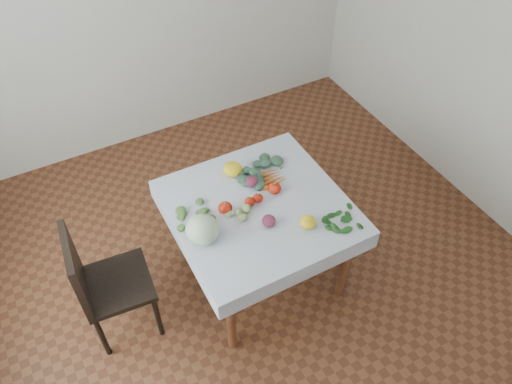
# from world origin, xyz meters

# --- Properties ---
(ground) EXTENTS (4.00, 4.00, 0.00)m
(ground) POSITION_xyz_m (0.00, 0.00, 0.00)
(ground) COLOR brown
(table) EXTENTS (1.00, 1.00, 0.75)m
(table) POSITION_xyz_m (0.00, 0.00, 0.65)
(table) COLOR brown
(table) RESTS_ON ground
(tablecloth) EXTENTS (1.12, 1.12, 0.01)m
(tablecloth) POSITION_xyz_m (0.00, 0.00, 0.75)
(tablecloth) COLOR white
(tablecloth) RESTS_ON table
(chair) EXTENTS (0.47, 0.47, 0.95)m
(chair) POSITION_xyz_m (-1.09, 0.08, 0.55)
(chair) COLOR black
(chair) RESTS_ON ground
(cabbage) EXTENTS (0.27, 0.27, 0.18)m
(cabbage) POSITION_xyz_m (-0.44, -0.09, 0.85)
(cabbage) COLOR beige
(cabbage) RESTS_ON tablecloth
(tomato_a) EXTENTS (0.10, 0.10, 0.08)m
(tomato_a) POSITION_xyz_m (-0.22, 0.05, 0.80)
(tomato_a) COLOR red
(tomato_a) RESTS_ON tablecloth
(tomato_b) EXTENTS (0.11, 0.11, 0.08)m
(tomato_b) POSITION_xyz_m (0.15, 0.06, 0.79)
(tomato_b) COLOR red
(tomato_b) RESTS_ON tablecloth
(tomato_c) EXTENTS (0.09, 0.09, 0.06)m
(tomato_c) POSITION_xyz_m (-0.05, 0.04, 0.79)
(tomato_c) COLOR red
(tomato_c) RESTS_ON tablecloth
(tomato_d) EXTENTS (0.09, 0.09, 0.06)m
(tomato_d) POSITION_xyz_m (0.01, 0.04, 0.79)
(tomato_d) COLOR red
(tomato_d) RESTS_ON tablecloth
(heirloom_back) EXTENTS (0.14, 0.14, 0.09)m
(heirloom_back) POSITION_xyz_m (-0.01, 0.35, 0.80)
(heirloom_back) COLOR yellow
(heirloom_back) RESTS_ON tablecloth
(heirloom_front) EXTENTS (0.13, 0.13, 0.07)m
(heirloom_front) POSITION_xyz_m (0.19, -0.30, 0.79)
(heirloom_front) COLOR yellow
(heirloom_front) RESTS_ON tablecloth
(onion_a) EXTENTS (0.10, 0.10, 0.08)m
(onion_a) POSITION_xyz_m (0.05, 0.19, 0.79)
(onion_a) COLOR maroon
(onion_a) RESTS_ON tablecloth
(onion_b) EXTENTS (0.09, 0.09, 0.08)m
(onion_b) POSITION_xyz_m (-0.02, -0.17, 0.79)
(onion_b) COLOR maroon
(onion_b) RESTS_ON tablecloth
(tomatillo_cluster) EXTENTS (0.14, 0.11, 0.05)m
(tomatillo_cluster) POSITION_xyz_m (-0.17, -0.02, 0.78)
(tomatillo_cluster) COLOR #ADB96A
(tomatillo_cluster) RESTS_ON tablecloth
(carrot_bunch) EXTENTS (0.21, 0.20, 0.03)m
(carrot_bunch) POSITION_xyz_m (0.19, 0.18, 0.77)
(carrot_bunch) COLOR orange
(carrot_bunch) RESTS_ON tablecloth
(kale_bunch) EXTENTS (0.34, 0.27, 0.05)m
(kale_bunch) POSITION_xyz_m (0.17, 0.26, 0.78)
(kale_bunch) COLOR #395D48
(kale_bunch) RESTS_ON tablecloth
(basil_bunch) EXTENTS (0.29, 0.22, 0.01)m
(basil_bunch) POSITION_xyz_m (0.42, -0.36, 0.76)
(basil_bunch) COLOR #1C551A
(basil_bunch) RESTS_ON tablecloth
(dill_bunch) EXTENTS (0.26, 0.20, 0.03)m
(dill_bunch) POSITION_xyz_m (-0.42, 0.12, 0.77)
(dill_bunch) COLOR #56823C
(dill_bunch) RESTS_ON tablecloth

